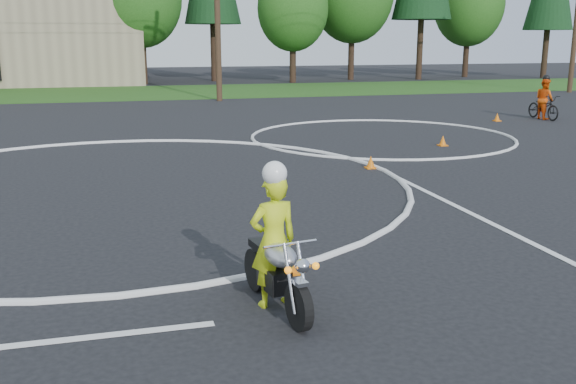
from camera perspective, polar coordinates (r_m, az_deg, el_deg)
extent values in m
plane|color=black|center=(10.76, -15.04, -3.06)|extent=(120.00, 120.00, 0.00)
cube|color=#1E4714|center=(37.46, -15.22, 8.48)|extent=(120.00, 10.00, 0.02)
torus|color=silver|center=(13.67, -15.10, 0.46)|extent=(12.12, 12.12, 0.12)
torus|color=silver|center=(20.17, 8.26, 4.89)|extent=(8.10, 8.10, 0.10)
cube|color=silver|center=(10.62, 19.42, -3.55)|extent=(0.12, 10.00, 0.01)
cylinder|color=black|center=(6.78, 0.98, -10.15)|extent=(0.19, 0.53, 0.52)
cylinder|color=black|center=(7.81, -2.87, -6.90)|extent=(0.19, 0.53, 0.52)
cube|color=black|center=(7.30, -1.23, -7.67)|extent=(0.32, 0.51, 0.26)
ellipsoid|color=#B5B5BA|center=(7.04, -0.68, -5.64)|extent=(0.40, 0.60, 0.24)
cube|color=black|center=(7.42, -2.03, -4.89)|extent=(0.31, 0.55, 0.09)
cylinder|color=#B9B9BF|center=(6.70, 0.12, -7.68)|extent=(0.09, 0.31, 0.70)
cylinder|color=white|center=(6.76, 1.33, -7.48)|extent=(0.09, 0.31, 0.70)
cube|color=silver|center=(6.66, 1.05, -8.03)|extent=(0.15, 0.21, 0.04)
cylinder|color=white|center=(6.75, 0.21, -4.63)|extent=(0.60, 0.13, 0.03)
sphere|color=silver|center=(6.54, 1.32, -6.61)|extent=(0.16, 0.16, 0.16)
sphere|color=orange|center=(6.50, 0.01, -6.97)|extent=(0.08, 0.08, 0.08)
sphere|color=orange|center=(6.62, 2.47, -6.58)|extent=(0.08, 0.08, 0.08)
cylinder|color=silver|center=(7.68, -1.30, -7.27)|extent=(0.18, 0.69, 0.07)
imported|color=#CADF17|center=(7.21, -1.30, -4.40)|extent=(0.61, 0.45, 1.53)
sphere|color=white|center=(6.97, -1.20, 1.66)|extent=(0.28, 0.28, 0.28)
imported|color=black|center=(26.24, 21.78, 7.02)|extent=(0.64, 1.75, 0.91)
imported|color=#E8500C|center=(26.21, 21.83, 7.68)|extent=(0.59, 0.75, 1.52)
sphere|color=black|center=(26.15, 21.98, 9.38)|extent=(0.26, 0.26, 0.26)
cone|color=orange|center=(18.81, 13.60, 4.47)|extent=(0.22, 0.22, 0.30)
cube|color=orange|center=(18.84, 13.58, 4.06)|extent=(0.24, 0.24, 0.03)
cone|color=orange|center=(25.07, 18.10, 6.35)|extent=(0.22, 0.22, 0.30)
cube|color=orange|center=(25.09, 18.08, 6.05)|extent=(0.24, 0.24, 0.03)
cone|color=orange|center=(15.20, 7.36, 2.65)|extent=(0.22, 0.22, 0.30)
cube|color=orange|center=(15.23, 7.35, 2.16)|extent=(0.24, 0.24, 0.03)
cone|color=orange|center=(8.37, 0.10, -6.27)|extent=(0.22, 0.22, 0.30)
cube|color=orange|center=(8.42, 0.10, -7.13)|extent=(0.24, 0.24, 0.03)
cylinder|color=#382619|center=(44.40, -12.73, 11.42)|extent=(0.44, 0.44, 3.24)
cylinder|color=#382619|center=(46.86, -6.61, 12.19)|extent=(0.44, 0.44, 3.96)
cylinder|color=#382619|center=(44.96, 0.43, 11.54)|extent=(0.44, 0.44, 2.88)
ellipsoid|color=#1E5116|center=(44.98, 0.44, 16.02)|extent=(4.80, 4.80, 5.76)
cylinder|color=#382619|center=(48.39, 5.64, 12.04)|extent=(0.44, 0.44, 3.60)
cylinder|color=#382619|center=(49.44, 11.63, 12.28)|extent=(0.44, 0.44, 4.32)
cylinder|color=#382619|center=(53.58, 15.53, 11.57)|extent=(0.44, 0.44, 3.24)
ellipsoid|color=#1E5116|center=(53.63, 15.80, 15.79)|extent=(5.40, 5.40, 6.48)
cylinder|color=#382619|center=(53.80, 21.87, 11.30)|extent=(0.44, 0.44, 3.60)
cylinder|color=#382619|center=(45.42, -17.91, 10.92)|extent=(0.44, 0.44, 2.88)
ellipsoid|color=#1E5116|center=(45.43, -18.24, 15.35)|extent=(4.80, 4.80, 5.76)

